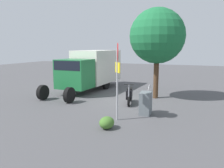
{
  "coord_description": "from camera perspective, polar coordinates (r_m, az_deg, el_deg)",
  "views": [
    {
      "loc": [
        12.65,
        4.55,
        3.14
      ],
      "look_at": [
        0.52,
        -0.51,
        1.04
      ],
      "focal_mm": 37.23,
      "sensor_mm": 36.0,
      "label": 1
    }
  ],
  "objects": [
    {
      "name": "street_tree",
      "position": [
        14.44,
        11.06,
        11.48
      ],
      "size": [
        3.33,
        3.33,
        5.47
      ],
      "color": "#47301E",
      "rests_on": "ground"
    },
    {
      "name": "ground_plane",
      "position": [
        13.81,
        2.78,
        -4.1
      ],
      "size": [
        60.0,
        60.0,
        0.0
      ],
      "primitive_type": "plane",
      "color": "#4B4A4D"
    },
    {
      "name": "stop_sign",
      "position": [
        9.78,
        1.35,
        3.59
      ],
      "size": [
        0.71,
        0.33,
        3.31
      ],
      "color": "#9E9EA3",
      "rests_on": "ground"
    },
    {
      "name": "utility_cabinet",
      "position": [
        11.05,
        8.24,
        -4.71
      ],
      "size": [
        0.8,
        0.55,
        1.06
      ],
      "primitive_type": "cube",
      "rotation": [
        0.0,
        0.0,
        0.07
      ],
      "color": "slate",
      "rests_on": "ground"
    },
    {
      "name": "motorcycle",
      "position": [
        13.04,
        4.31,
        -2.56
      ],
      "size": [
        1.77,
        0.73,
        1.2
      ],
      "rotation": [
        0.0,
        0.0,
        0.26
      ],
      "color": "black",
      "rests_on": "ground"
    },
    {
      "name": "shrub_near_sign",
      "position": [
        9.15,
        -1.3,
        -9.47
      ],
      "size": [
        0.69,
        0.57,
        0.47
      ],
      "primitive_type": "ellipsoid",
      "color": "#426F2A",
      "rests_on": "ground"
    },
    {
      "name": "bike_rack_hoop",
      "position": [
        17.23,
        9.17,
        -1.56
      ],
      "size": [
        0.85,
        0.08,
        0.85
      ],
      "primitive_type": "torus",
      "rotation": [
        1.57,
        0.0,
        0.03
      ],
      "color": "#B7B7BC",
      "rests_on": "ground"
    },
    {
      "name": "box_truck_near",
      "position": [
        17.32,
        -5.14,
        3.93
      ],
      "size": [
        7.87,
        2.38,
        2.89
      ],
      "rotation": [
        0.0,
        0.0,
        -0.03
      ],
      "color": "black",
      "rests_on": "ground"
    }
  ]
}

